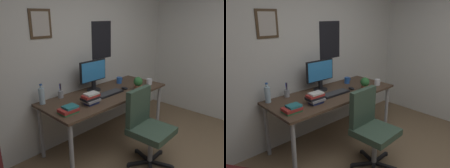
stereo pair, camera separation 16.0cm
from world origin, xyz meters
TOP-DOWN VIEW (x-y plane):
  - wall_back at (-0.00, 2.15)m, footprint 4.40×0.10m
  - desk at (0.23, 1.69)m, footprint 1.85×0.76m
  - office_chair at (0.20, 0.99)m, footprint 0.55×0.57m
  - monitor at (0.18, 1.91)m, footprint 0.46×0.20m
  - keyboard at (0.22, 1.63)m, footprint 0.43×0.15m
  - computer_mouse at (0.52, 1.61)m, footprint 0.06×0.11m
  - water_bottle at (-0.60, 1.98)m, footprint 0.07×0.07m
  - coffee_mug_near at (0.97, 1.49)m, footprint 0.13×0.09m
  - coffee_mug_far at (0.70, 1.87)m, footprint 0.12×0.08m
  - potted_plant at (0.62, 1.45)m, footprint 0.13×0.13m
  - pen_cup at (-0.32, 2.00)m, footprint 0.07×0.07m
  - book_stack_left at (-0.53, 1.53)m, footprint 0.20×0.16m
  - book_stack_right at (-0.19, 1.55)m, footprint 0.22×0.14m

SIDE VIEW (x-z plane):
  - office_chair at x=0.20m, z-range 0.05..1.00m
  - desk at x=0.23m, z-range 0.30..1.05m
  - keyboard at x=0.22m, z-range 0.75..0.77m
  - computer_mouse at x=0.52m, z-range 0.75..0.78m
  - book_stack_left at x=-0.53m, z-range 0.74..0.82m
  - coffee_mug_near at x=0.97m, z-range 0.75..0.84m
  - coffee_mug_far at x=0.70m, z-range 0.75..0.84m
  - pen_cup at x=-0.32m, z-range 0.70..0.90m
  - book_stack_right at x=-0.19m, z-range 0.75..0.89m
  - potted_plant at x=0.62m, z-range 0.75..0.95m
  - water_bottle at x=-0.60m, z-range 0.73..0.98m
  - monitor at x=0.18m, z-range 0.77..1.20m
  - wall_back at x=0.00m, z-range 0.00..2.60m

